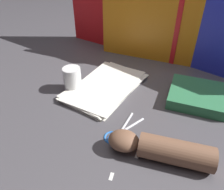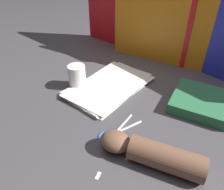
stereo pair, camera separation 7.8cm
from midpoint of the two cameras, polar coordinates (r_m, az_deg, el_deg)
The scene contains 10 objects.
ground_plane at distance 0.80m, azimuth 4.90°, elevation -4.89°, with size 6.00×6.00×0.00m, color #4C494F.
backdrop_panel_left at distance 1.20m, azimuth 7.71°, elevation 21.54°, with size 0.64×0.03×0.45m.
backdrop_panel_center at distance 1.08m, azimuth 22.00°, elevation 16.42°, with size 0.74×0.16×0.41m.
paper_stack at distance 0.92m, azimuth 1.74°, elevation 2.28°, with size 0.24×0.38×0.02m.
book_closed at distance 0.89m, azimuth 24.66°, elevation -1.73°, with size 0.24×0.24×0.04m.
scissors at distance 0.72m, azimuth 3.55°, elevation -10.16°, with size 0.08×0.17×0.01m.
hand_forearm at distance 0.64m, azimuth 14.00°, elevation -14.73°, with size 0.31×0.16×0.07m.
paper_scrap_near at distance 0.62m, azimuth 0.16°, elevation -20.48°, with size 0.02×0.03×0.00m.
paper_scrap_mid at distance 0.66m, azimuth 7.82°, elevation -15.78°, with size 0.02×0.03×0.00m.
mug at distance 0.91m, azimuth -6.69°, elevation 4.70°, with size 0.07×0.07×0.10m.
Camera 2 is at (0.37, -0.48, 0.52)m, focal length 35.00 mm.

